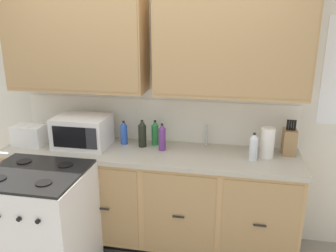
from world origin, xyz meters
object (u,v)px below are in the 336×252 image
Objects in this scene: bottle_blue at (124,133)px; bottle_green at (155,133)px; toaster at (29,135)px; stove_range at (40,226)px; knife_block at (289,141)px; bottle_violet at (162,137)px; paper_towel_roll at (267,143)px; bottle_dark at (142,134)px; microwave at (82,131)px; bottle_clear at (254,147)px.

bottle_green is at bearing 6.13° from bottle_blue.
bottle_green is at bearing 11.78° from toaster.
bottle_blue is (0.47, 0.76, 0.57)m from stove_range.
bottle_green is (-1.19, 0.00, -0.00)m from knife_block.
bottle_blue is at bearing 13.68° from toaster.
knife_block reaches higher than bottle_violet.
stove_range is 1.06m from bottle_blue.
stove_range is 3.65× the size of paper_towel_roll.
bottle_blue is at bearing 58.17° from stove_range.
paper_towel_roll reaches higher than toaster.
bottle_dark is 1.07× the size of bottle_green.
microwave is 0.50m from toaster.
bottle_clear is at bearing -147.13° from knife_block.
knife_block is 0.37m from bottle_clear.
knife_block is at bearing 29.76° from paper_towel_roll.
bottle_dark is at bearing 9.39° from toaster.
toaster is at bearing -170.61° from bottle_dark.
knife_block reaches higher than bottle_clear.
knife_block is (2.32, 0.23, 0.02)m from toaster.
knife_block is 1.39× the size of bottle_blue.
microwave is 1.85× the size of paper_towel_roll.
bottle_green is at bearing 46.04° from stove_range.
knife_block reaches higher than microwave.
bottle_violet is 1.03× the size of bottle_clear.
bottle_violet is at bearing 173.98° from bottle_clear.
bottle_green reaches higher than bottle_blue.
paper_towel_roll is at bearing -150.24° from knife_block.
bottle_clear is (0.79, -0.08, -0.00)m from bottle_violet.
microwave is 1.96× the size of bottle_violet.
bottle_clear is (2.01, 0.04, 0.02)m from toaster.
bottle_clear is at bearing -1.81° from microwave.
knife_block is 0.22m from paper_towel_roll.
bottle_blue is 0.94× the size of bottle_green.
knife_block reaches higher than bottle_blue.
knife_block reaches higher than bottle_green.
stove_range is 1.24m from bottle_green.
knife_block is 1.19m from bottle_green.
bottle_clear is (-0.11, -0.09, -0.01)m from paper_towel_roll.
stove_range is 1.97m from paper_towel_roll.
knife_block is at bearing 5.77° from toaster.
bottle_blue is at bearing 167.21° from bottle_violet.
toaster is 1.18× the size of bottle_clear.
toaster is at bearing -168.22° from bottle_green.
paper_towel_roll reaches higher than stove_range.
bottle_dark reaches higher than bottle_clear.
bottle_clear is at bearing -6.02° from bottle_violet.
toaster is at bearing -166.32° from bottle_blue.
microwave is 0.66m from bottle_green.
bottle_green is at bearing 167.10° from bottle_clear.
microwave reaches higher than bottle_clear.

